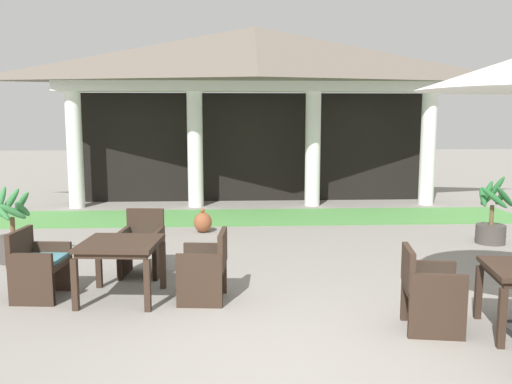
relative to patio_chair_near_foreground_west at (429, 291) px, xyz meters
name	(u,v)px	position (x,y,z in m)	size (l,w,h in m)	color
ground_plane	(300,362)	(-1.43, -0.68, -0.41)	(60.00, 60.00, 0.00)	gray
background_pavilion	(254,71)	(-1.43, 7.94, 2.85)	(9.78, 2.41, 4.27)	white
lawn_strip	(258,217)	(-1.43, 6.36, -0.41)	(11.58, 1.99, 0.01)	#519347
patio_chair_near_foreground_west	(429,291)	(0.00, 0.00, 0.00)	(0.65, 0.64, 0.87)	#38281E
patio_table_mid_left	(121,249)	(-3.37, 1.14, 0.20)	(0.98, 0.98, 0.72)	#38281E
patio_chair_mid_left_west	(38,265)	(-4.39, 1.23, -0.01)	(0.60, 0.69, 0.85)	#38281E
patio_chair_mid_left_north	(142,246)	(-3.28, 2.16, 0.00)	(0.60, 0.62, 0.90)	#38281E
patio_chair_mid_left_east	(205,268)	(-2.35, 1.04, -0.01)	(0.60, 0.64, 0.85)	#38281E
potted_palm_left_edge	(13,238)	(-5.34, 2.92, -0.04)	(0.60, 0.61, 1.16)	#47423D
potted_palm_right_edge	(491,224)	(2.49, 3.70, -0.06)	(0.67, 0.63, 1.19)	#47423D
terracotta_urn	(203,222)	(-2.56, 4.87, -0.22)	(0.34, 0.34, 0.46)	brown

